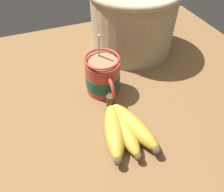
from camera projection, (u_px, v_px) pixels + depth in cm
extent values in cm
cube|color=brown|center=(127.00, 113.00, 57.43)|extent=(97.97, 97.97, 3.66)
cylinder|color=#B23D33|center=(103.00, 76.00, 57.92)|extent=(9.06, 9.06, 9.24)
cylinder|color=#195638|center=(103.00, 79.00, 58.63)|extent=(9.26, 9.26, 3.61)
torus|color=#B23D33|center=(110.00, 88.00, 53.90)|extent=(5.85, 0.90, 5.85)
cylinder|color=#997551|center=(102.00, 62.00, 54.57)|extent=(7.86, 7.86, 0.40)
torus|color=#B23D33|center=(102.00, 59.00, 53.88)|extent=(9.06, 9.06, 0.60)
cylinder|color=silver|center=(99.00, 58.00, 56.84)|extent=(2.95, 0.50, 14.57)
ellipsoid|color=silver|center=(101.00, 81.00, 61.17)|extent=(3.00, 2.00, 0.80)
cylinder|color=#4C381E|center=(110.00, 100.00, 53.94)|extent=(2.00, 2.00, 3.00)
ellipsoid|color=gold|center=(114.00, 130.00, 48.63)|extent=(15.52, 7.92, 4.20)
sphere|color=#4C381E|center=(118.00, 161.00, 43.39)|extent=(1.89, 1.89, 1.89)
ellipsoid|color=gold|center=(124.00, 129.00, 49.18)|extent=(14.90, 3.89, 3.78)
sphere|color=#4C381E|center=(138.00, 157.00, 44.30)|extent=(1.70, 1.70, 1.70)
ellipsoid|color=gold|center=(133.00, 126.00, 49.56)|extent=(16.26, 8.33, 4.22)
sphere|color=#4C381E|center=(158.00, 150.00, 45.13)|extent=(1.90, 1.90, 1.90)
cylinder|color=tan|center=(133.00, 22.00, 69.35)|extent=(26.33, 26.33, 19.04)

